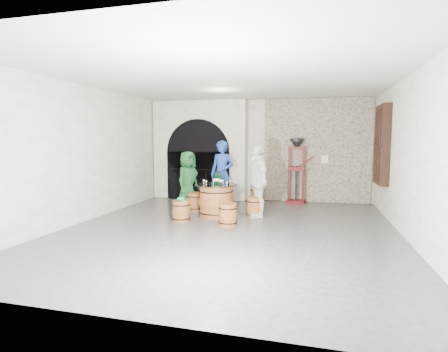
% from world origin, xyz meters
% --- Properties ---
extents(ground, '(8.00, 8.00, 0.00)m').
position_xyz_m(ground, '(0.00, 0.00, 0.00)').
color(ground, '#313134').
rests_on(ground, ground).
extents(wall_back, '(8.00, 0.00, 8.00)m').
position_xyz_m(wall_back, '(0.00, 4.00, 1.60)').
color(wall_back, silver).
rests_on(wall_back, ground).
extents(wall_front, '(8.00, 0.00, 8.00)m').
position_xyz_m(wall_front, '(0.00, -4.00, 1.60)').
color(wall_front, silver).
rests_on(wall_front, ground).
extents(wall_left, '(0.00, 8.00, 8.00)m').
position_xyz_m(wall_left, '(-3.50, 0.00, 1.60)').
color(wall_left, silver).
rests_on(wall_left, ground).
extents(wall_right, '(0.00, 8.00, 8.00)m').
position_xyz_m(wall_right, '(3.50, 0.00, 1.60)').
color(wall_right, silver).
rests_on(wall_right, ground).
extents(ceiling, '(8.00, 8.00, 0.00)m').
position_xyz_m(ceiling, '(0.00, 0.00, 3.20)').
color(ceiling, beige).
rests_on(ceiling, wall_back).
extents(stone_facing_panel, '(3.20, 0.12, 3.18)m').
position_xyz_m(stone_facing_panel, '(1.80, 3.94, 1.60)').
color(stone_facing_panel, '#A09780').
rests_on(stone_facing_panel, ground).
extents(arched_opening, '(3.10, 0.60, 3.19)m').
position_xyz_m(arched_opening, '(-1.90, 3.74, 1.58)').
color(arched_opening, silver).
rests_on(arched_opening, ground).
extents(shuttered_window, '(0.23, 1.10, 2.00)m').
position_xyz_m(shuttered_window, '(3.38, 2.40, 1.80)').
color(shuttered_window, black).
rests_on(shuttered_window, wall_right).
extents(barrel_table, '(1.07, 1.07, 0.82)m').
position_xyz_m(barrel_table, '(-0.62, 1.16, 0.41)').
color(barrel_table, brown).
rests_on(barrel_table, ground).
extents(barrel_stool_left, '(0.44, 0.44, 0.50)m').
position_xyz_m(barrel_stool_left, '(-1.41, 1.73, 0.25)').
color(barrel_stool_left, brown).
rests_on(barrel_stool_left, ground).
extents(barrel_stool_far, '(0.44, 0.44, 0.50)m').
position_xyz_m(barrel_stool_far, '(-0.75, 2.13, 0.25)').
color(barrel_stool_far, brown).
rests_on(barrel_stool_far, ground).
extents(barrel_stool_right, '(0.44, 0.44, 0.50)m').
position_xyz_m(barrel_stool_right, '(0.32, 1.38, 0.25)').
color(barrel_stool_right, brown).
rests_on(barrel_stool_right, ground).
extents(barrel_stool_near_right, '(0.44, 0.44, 0.50)m').
position_xyz_m(barrel_stool_near_right, '(-0.11, 0.34, 0.25)').
color(barrel_stool_near_right, brown).
rests_on(barrel_stool_near_right, ground).
extents(barrel_stool_near_left, '(0.44, 0.44, 0.50)m').
position_xyz_m(barrel_stool_near_left, '(-1.28, 0.45, 0.25)').
color(barrel_stool_near_left, brown).
rests_on(barrel_stool_near_left, ground).
extents(green_cap, '(0.23, 0.18, 0.10)m').
position_xyz_m(green_cap, '(-1.28, 0.45, 0.54)').
color(green_cap, '#0D8F47').
rests_on(green_cap, barrel_stool_near_left).
extents(person_green, '(0.72, 0.91, 1.62)m').
position_xyz_m(person_green, '(-1.65, 1.91, 0.81)').
color(person_green, '#12411D').
rests_on(person_green, ground).
extents(person_blue, '(0.78, 0.60, 1.92)m').
position_xyz_m(person_blue, '(-0.79, 2.36, 0.96)').
color(person_blue, navy).
rests_on(person_blue, ground).
extents(person_white, '(0.88, 1.16, 1.83)m').
position_xyz_m(person_white, '(0.39, 1.40, 0.92)').
color(person_white, silver).
rests_on(person_white, ground).
extents(wine_bottle_left, '(0.08, 0.08, 0.32)m').
position_xyz_m(wine_bottle_left, '(-0.66, 1.25, 0.95)').
color(wine_bottle_left, black).
rests_on(wine_bottle_left, barrel_table).
extents(wine_bottle_center, '(0.08, 0.08, 0.32)m').
position_xyz_m(wine_bottle_center, '(-0.48, 1.10, 0.95)').
color(wine_bottle_center, black).
rests_on(wine_bottle_center, barrel_table).
extents(wine_bottle_right, '(0.08, 0.08, 0.32)m').
position_xyz_m(wine_bottle_right, '(-0.62, 1.30, 0.95)').
color(wine_bottle_right, black).
rests_on(wine_bottle_right, barrel_table).
extents(tasting_glass_a, '(0.05, 0.05, 0.10)m').
position_xyz_m(tasting_glass_a, '(-0.86, 1.09, 0.87)').
color(tasting_glass_a, '#C66C26').
rests_on(tasting_glass_a, barrel_table).
extents(tasting_glass_b, '(0.05, 0.05, 0.10)m').
position_xyz_m(tasting_glass_b, '(-0.29, 1.32, 0.87)').
color(tasting_glass_b, '#C66C26').
rests_on(tasting_glass_b, barrel_table).
extents(tasting_glass_c, '(0.05, 0.05, 0.10)m').
position_xyz_m(tasting_glass_c, '(-0.75, 1.37, 0.87)').
color(tasting_glass_c, '#C66C26').
rests_on(tasting_glass_c, barrel_table).
extents(tasting_glass_d, '(0.05, 0.05, 0.10)m').
position_xyz_m(tasting_glass_d, '(-0.49, 1.34, 0.87)').
color(tasting_glass_d, '#C66C26').
rests_on(tasting_glass_d, barrel_table).
extents(tasting_glass_e, '(0.05, 0.05, 0.10)m').
position_xyz_m(tasting_glass_e, '(-0.29, 0.94, 0.87)').
color(tasting_glass_e, '#C66C26').
rests_on(tasting_glass_e, barrel_table).
extents(tasting_glass_f, '(0.05, 0.05, 0.10)m').
position_xyz_m(tasting_glass_f, '(-0.98, 1.28, 0.87)').
color(tasting_glass_f, '#C66C26').
rests_on(tasting_glass_f, barrel_table).
extents(side_barrel, '(0.44, 0.44, 0.58)m').
position_xyz_m(side_barrel, '(0.15, 2.86, 0.29)').
color(side_barrel, brown).
rests_on(side_barrel, ground).
extents(corking_press, '(0.82, 0.46, 1.98)m').
position_xyz_m(corking_press, '(1.22, 3.56, 1.15)').
color(corking_press, '#460B0C').
rests_on(corking_press, ground).
extents(control_box, '(0.18, 0.10, 0.22)m').
position_xyz_m(control_box, '(2.05, 3.86, 1.35)').
color(control_box, silver).
rests_on(control_box, wall_back).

